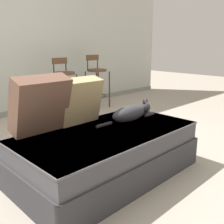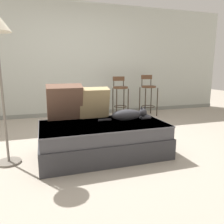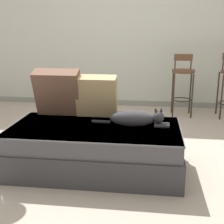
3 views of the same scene
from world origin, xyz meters
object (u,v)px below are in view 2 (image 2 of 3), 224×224
object	(u,v)px
couch	(103,139)
bar_stool_near_window	(120,93)
cat	(129,115)
bar_stool_by_doorway	(148,92)
throw_pillow_corner	(65,102)
throw_pillow_middle	(94,103)

from	to	relation	value
couch	bar_stool_near_window	xyz separation A→B (m)	(0.97, 2.08, 0.35)
cat	bar_stool_near_window	distance (m)	2.10
cat	bar_stool_by_doorway	distance (m)	2.41
couch	cat	world-z (taller)	cat
bar_stool_near_window	bar_stool_by_doorway	distance (m)	0.72
cat	throw_pillow_corner	bearing A→B (deg)	161.65
throw_pillow_corner	bar_stool_by_doorway	world-z (taller)	bar_stool_by_doorway
throw_pillow_middle	bar_stool_by_doorway	bearing A→B (deg)	45.13
throw_pillow_middle	bar_stool_by_doorway	distance (m)	2.46
throw_pillow_corner	throw_pillow_middle	distance (m)	0.41
throw_pillow_middle	bar_stool_near_window	xyz separation A→B (m)	(1.02, 1.74, -0.08)
cat	throw_pillow_middle	bearing A→B (deg)	146.60
bar_stool_near_window	bar_stool_by_doorway	bearing A→B (deg)	-0.03
couch	bar_stool_near_window	size ratio (longest dim) A/B	1.74
couch	bar_stool_by_doorway	bearing A→B (deg)	50.90
couch	cat	xyz separation A→B (m)	(0.38, 0.06, 0.29)
cat	bar_stool_near_window	bearing A→B (deg)	73.49
throw_pillow_corner	throw_pillow_middle	world-z (taller)	throw_pillow_corner
throw_pillow_middle	bar_stool_near_window	distance (m)	2.02
bar_stool_near_window	bar_stool_by_doorway	size ratio (longest dim) A/B	0.97
throw_pillow_middle	cat	distance (m)	0.52
bar_stool_near_window	couch	bearing A→B (deg)	-115.10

